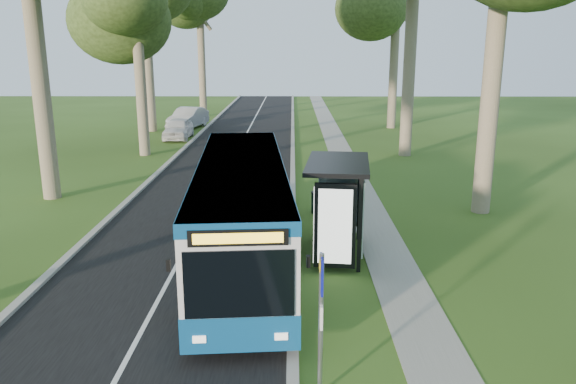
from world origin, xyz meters
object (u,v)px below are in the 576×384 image
Objects in this scene: bus_shelter at (344,193)px; litter_bin at (317,202)px; bus_stop_sign at (321,310)px; car_white at (178,129)px; bus at (242,212)px; car_silver at (188,118)px.

bus_shelter reaches higher than litter_bin.
bus_stop_sign is 0.66× the size of car_white.
bus_shelter is 25.41m from car_white.
bus reaches higher than bus_stop_sign.
bus reaches higher than car_white.
litter_bin is at bearing -56.71° from car_silver.
car_silver is (-9.97, 28.73, -1.28)m from bus_shelter.
bus_shelter reaches higher than car_white.
bus is at bearing -64.92° from car_silver.
litter_bin is at bearing -64.18° from car_white.
car_white is at bearing 101.10° from bus.
bus_shelter is 30.44m from car_silver.
litter_bin is (-0.57, 4.98, -1.68)m from bus_shelter.
car_white is at bearing 104.95° from bus_stop_sign.
litter_bin is at bearing 86.88° from bus_stop_sign.
car_white is 5.30m from car_silver.
bus_stop_sign is (2.04, -6.72, 0.14)m from bus.
bus reaches higher than car_silver.
car_silver is at bearing 111.58° from litter_bin.
car_white is 0.85× the size of car_silver.
bus_shelter is at bearing 1.50° from bus.
car_white is at bearing 118.79° from bus_shelter.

